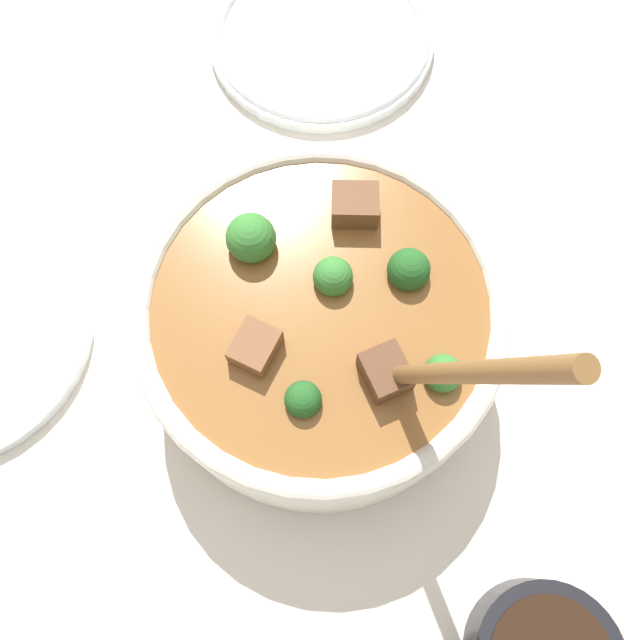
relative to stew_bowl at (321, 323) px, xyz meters
name	(u,v)px	position (x,y,z in m)	size (l,w,h in m)	color
ground_plane	(320,347)	(0.00, 0.00, -0.06)	(4.00, 4.00, 0.00)	silver
stew_bowl	(321,323)	(0.00, 0.00, 0.00)	(0.27, 0.27, 0.29)	white
empty_plate	(322,36)	(-0.08, -0.33, -0.05)	(0.23, 0.23, 0.02)	white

